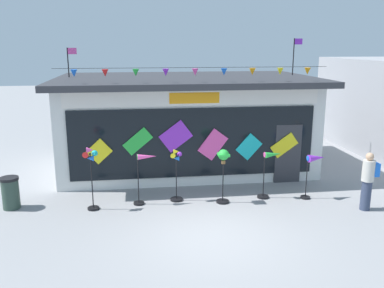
# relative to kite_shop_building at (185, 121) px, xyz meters

# --- Properties ---
(ground_plane) EXTENTS (80.00, 80.00, 0.00)m
(ground_plane) POSITION_rel_kite_shop_building_xyz_m (-0.08, -6.06, -1.74)
(ground_plane) COLOR gray
(kite_shop_building) EXTENTS (9.26, 5.73, 4.82)m
(kite_shop_building) POSITION_rel_kite_shop_building_xyz_m (0.00, 0.00, 0.00)
(kite_shop_building) COLOR silver
(kite_shop_building) RESTS_ON ground_plane
(wind_spinner_far_left) EXTENTS (0.41, 0.33, 1.85)m
(wind_spinner_far_left) POSITION_rel_kite_shop_building_xyz_m (-3.14, -4.04, -0.50)
(wind_spinner_far_left) COLOR black
(wind_spinner_far_left) RESTS_ON ground_plane
(wind_spinner_left) EXTENTS (0.71, 0.32, 1.53)m
(wind_spinner_left) POSITION_rel_kite_shop_building_xyz_m (-1.66, -3.80, -0.70)
(wind_spinner_left) COLOR black
(wind_spinner_left) RESTS_ON ground_plane
(wind_spinner_center_left) EXTENTS (0.38, 0.38, 1.61)m
(wind_spinner_center_left) POSITION_rel_kite_shop_building_xyz_m (-0.71, -3.67, -0.84)
(wind_spinner_center_left) COLOR black
(wind_spinner_center_left) RESTS_ON ground_plane
(wind_spinner_center_right) EXTENTS (0.38, 0.38, 1.63)m
(wind_spinner_center_right) POSITION_rel_kite_shop_building_xyz_m (0.64, -4.00, -0.54)
(wind_spinner_center_right) COLOR black
(wind_spinner_center_right) RESTS_ON ground_plane
(wind_spinner_right) EXTENTS (0.73, 0.36, 1.46)m
(wind_spinner_right) POSITION_rel_kite_shop_building_xyz_m (2.12, -3.79, -0.78)
(wind_spinner_right) COLOR black
(wind_spinner_right) RESTS_ON ground_plane
(wind_spinner_far_right) EXTENTS (0.71, 0.32, 1.39)m
(wind_spinner_far_right) POSITION_rel_kite_shop_building_xyz_m (3.44, -4.02, -0.66)
(wind_spinner_far_right) COLOR black
(wind_spinner_far_right) RESTS_ON ground_plane
(person_near_camera) EXTENTS (0.46, 0.34, 1.68)m
(person_near_camera) POSITION_rel_kite_shop_building_xyz_m (4.56, -5.09, -0.86)
(person_near_camera) COLOR #333D56
(person_near_camera) RESTS_ON ground_plane
(trash_bin) EXTENTS (0.52, 0.52, 0.93)m
(trash_bin) POSITION_rel_kite_shop_building_xyz_m (-5.47, -3.62, -1.27)
(trash_bin) COLOR #2D4238
(trash_bin) RESTS_ON ground_plane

